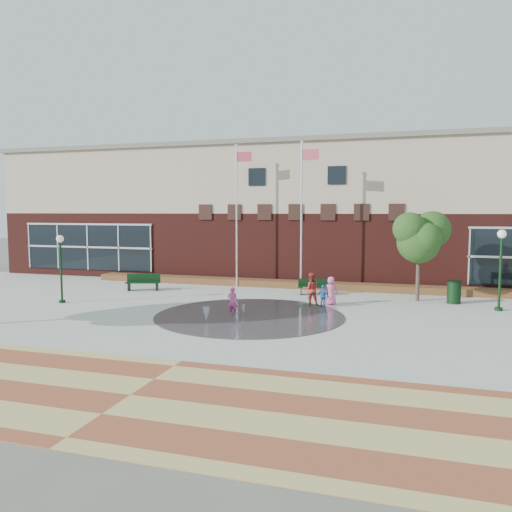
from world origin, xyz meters
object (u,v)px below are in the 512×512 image
(flagpole_left, at_px, (237,208))
(flagpole_right, at_px, (302,209))
(bench_left, at_px, (143,285))
(child_splash, at_px, (233,301))
(trash_can, at_px, (454,292))

(flagpole_left, height_order, flagpole_right, flagpole_left)
(bench_left, relative_size, child_splash, 1.58)
(bench_left, bearing_deg, trash_can, -13.97)
(bench_left, distance_m, child_splash, 8.94)
(flagpole_right, distance_m, bench_left, 10.29)
(bench_left, bearing_deg, flagpole_left, 15.12)
(flagpole_right, distance_m, trash_can, 9.19)
(flagpole_right, relative_size, bench_left, 4.22)
(flagpole_left, bearing_deg, bench_left, -154.50)
(flagpole_left, distance_m, trash_can, 13.13)
(flagpole_right, bearing_deg, trash_can, -3.38)
(flagpole_left, relative_size, trash_can, 7.39)
(flagpole_right, bearing_deg, flagpole_left, 174.91)
(trash_can, bearing_deg, child_splash, -148.73)
(flagpole_right, distance_m, child_splash, 8.51)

